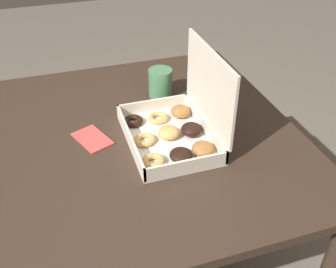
{
  "coord_description": "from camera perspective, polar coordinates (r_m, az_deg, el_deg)",
  "views": [
    {
      "loc": [
        1.02,
        -0.22,
        1.51
      ],
      "look_at": [
        0.06,
        0.09,
        0.79
      ],
      "focal_mm": 42.0,
      "sensor_mm": 36.0,
      "label": 1
    }
  ],
  "objects": [
    {
      "name": "donut_box",
      "position": [
        1.23,
        1.74,
        1.5
      ],
      "size": [
        0.35,
        0.26,
        0.29
      ],
      "color": "silver",
      "rests_on": "dining_table"
    },
    {
      "name": "dining_table",
      "position": [
        1.34,
        -4.27,
        -3.52
      ],
      "size": [
        1.05,
        1.03,
        0.77
      ],
      "color": "#38281E",
      "rests_on": "ground_plane"
    },
    {
      "name": "paper_napkin",
      "position": [
        1.27,
        -10.92,
        -0.7
      ],
      "size": [
        0.16,
        0.13,
        0.01
      ],
      "color": "#CC4C47",
      "rests_on": "dining_table"
    },
    {
      "name": "coffee_mug",
      "position": [
        1.46,
        -1.11,
        7.49
      ],
      "size": [
        0.09,
        0.09,
        0.11
      ],
      "color": "#4C8456",
      "rests_on": "dining_table"
    }
  ]
}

